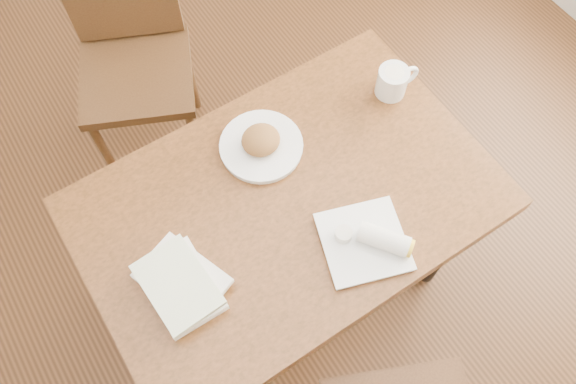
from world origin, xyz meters
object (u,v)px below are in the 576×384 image
table (288,213)px  book_stack (181,283)px  chair_far (131,46)px  plate_burrito (370,241)px  coffee_mug (393,81)px  plate_scone (261,144)px

table → book_stack: bearing=-170.5°
chair_far → plate_burrito: (0.20, -1.17, 0.22)m
chair_far → coffee_mug: chair_far is taller
plate_burrito → book_stack: plate_burrito is taller
table → chair_far: 0.95m
book_stack → table: bearing=9.5°
chair_far → book_stack: chair_far is taller
chair_far → coffee_mug: bearing=-54.7°
table → chair_far: chair_far is taller
chair_far → plate_scone: bearing=-81.3°
chair_far → plate_burrito: size_ratio=3.39×
table → plate_scone: (0.03, 0.19, 0.11)m
plate_burrito → book_stack: (-0.48, 0.17, 0.01)m
plate_burrito → book_stack: bearing=160.5°
coffee_mug → plate_scone: bearing=174.6°
chair_far → plate_burrito: bearing=-80.3°
book_stack → plate_burrito: bearing=-19.5°
chair_far → plate_scone: 0.80m
table → plate_burrito: bearing=-64.3°
coffee_mug → book_stack: coffee_mug is taller
chair_far → plate_scone: (0.12, -0.76, 0.23)m
book_stack → plate_scone: bearing=31.9°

